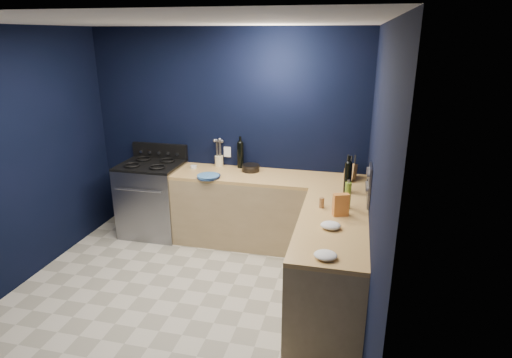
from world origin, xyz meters
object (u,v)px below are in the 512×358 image
(knife_block, at_px, (351,172))
(crouton_bag, at_px, (341,205))
(gas_range, at_px, (153,200))
(utensil_crock, at_px, (219,161))
(plate_stack, at_px, (208,176))

(knife_block, relative_size, crouton_bag, 0.91)
(gas_range, xyz_separation_m, crouton_bag, (2.42, -0.98, 0.55))
(knife_block, bearing_deg, utensil_crock, -171.70)
(plate_stack, bearing_deg, knife_block, 10.86)
(gas_range, distance_m, crouton_bag, 2.67)
(plate_stack, bearing_deg, crouton_bag, -25.96)
(gas_range, xyz_separation_m, plate_stack, (0.85, -0.22, 0.46))
(utensil_crock, relative_size, knife_block, 0.68)
(plate_stack, height_order, knife_block, knife_block)
(utensil_crock, bearing_deg, knife_block, -6.11)
(gas_range, distance_m, utensil_crock, 1.01)
(utensil_crock, xyz_separation_m, crouton_bag, (1.59, -1.25, 0.04))
(plate_stack, relative_size, knife_block, 1.37)
(gas_range, xyz_separation_m, utensil_crock, (0.83, 0.27, 0.51))
(knife_block, bearing_deg, plate_stack, -154.73)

